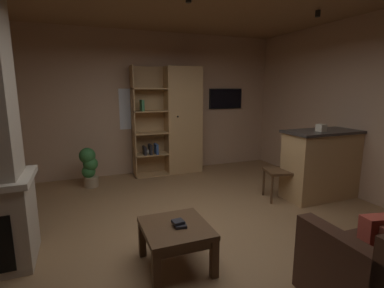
{
  "coord_description": "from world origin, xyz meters",
  "views": [
    {
      "loc": [
        -1.31,
        -2.98,
        1.75
      ],
      "look_at": [
        0.0,
        0.4,
        1.05
      ],
      "focal_mm": 27.15,
      "sensor_mm": 36.0,
      "label": 1
    }
  ],
  "objects_px": {
    "kitchen_bar_counter": "(327,163)",
    "table_book_1": "(178,222)",
    "dining_chair": "(285,167)",
    "table_book_0": "(181,225)",
    "coffee_table": "(176,234)",
    "wall_mounted_tv": "(226,99)",
    "bookshelf_cabinet": "(179,121)",
    "potted_floor_plant": "(89,166)",
    "tissue_box": "(321,128)"
  },
  "relations": [
    {
      "from": "bookshelf_cabinet",
      "to": "wall_mounted_tv",
      "type": "height_order",
      "value": "bookshelf_cabinet"
    },
    {
      "from": "coffee_table",
      "to": "table_book_1",
      "type": "relative_size",
      "value": 6.43
    },
    {
      "from": "table_book_1",
      "to": "potted_floor_plant",
      "type": "xyz_separation_m",
      "value": [
        -0.72,
        2.84,
        -0.09
      ]
    },
    {
      "from": "kitchen_bar_counter",
      "to": "table_book_1",
      "type": "xyz_separation_m",
      "value": [
        -2.85,
        -0.95,
        -0.08
      ]
    },
    {
      "from": "tissue_box",
      "to": "wall_mounted_tv",
      "type": "bearing_deg",
      "value": 97.54
    },
    {
      "from": "dining_chair",
      "to": "potted_floor_plant",
      "type": "height_order",
      "value": "dining_chair"
    },
    {
      "from": "dining_chair",
      "to": "wall_mounted_tv",
      "type": "relative_size",
      "value": 1.17
    },
    {
      "from": "kitchen_bar_counter",
      "to": "dining_chair",
      "type": "distance_m",
      "value": 0.72
    },
    {
      "from": "dining_chair",
      "to": "potted_floor_plant",
      "type": "bearing_deg",
      "value": 148.77
    },
    {
      "from": "dining_chair",
      "to": "table_book_1",
      "type": "bearing_deg",
      "value": -152.84
    },
    {
      "from": "table_book_0",
      "to": "dining_chair",
      "type": "bearing_deg",
      "value": 27.93
    },
    {
      "from": "bookshelf_cabinet",
      "to": "tissue_box",
      "type": "relative_size",
      "value": 18.11
    },
    {
      "from": "coffee_table",
      "to": "wall_mounted_tv",
      "type": "relative_size",
      "value": 0.86
    },
    {
      "from": "bookshelf_cabinet",
      "to": "table_book_1",
      "type": "bearing_deg",
      "value": -108.89
    },
    {
      "from": "kitchen_bar_counter",
      "to": "dining_chair",
      "type": "relative_size",
      "value": 1.6
    },
    {
      "from": "wall_mounted_tv",
      "to": "table_book_0",
      "type": "bearing_deg",
      "value": -123.49
    },
    {
      "from": "kitchen_bar_counter",
      "to": "wall_mounted_tv",
      "type": "bearing_deg",
      "value": 103.43
    },
    {
      "from": "bookshelf_cabinet",
      "to": "tissue_box",
      "type": "height_order",
      "value": "bookshelf_cabinet"
    },
    {
      "from": "tissue_box",
      "to": "table_book_0",
      "type": "relative_size",
      "value": 1.1
    },
    {
      "from": "kitchen_bar_counter",
      "to": "table_book_1",
      "type": "height_order",
      "value": "kitchen_bar_counter"
    },
    {
      "from": "table_book_0",
      "to": "bookshelf_cabinet",
      "type": "bearing_deg",
      "value": 71.54
    },
    {
      "from": "kitchen_bar_counter",
      "to": "coffee_table",
      "type": "bearing_deg",
      "value": -161.96
    },
    {
      "from": "tissue_box",
      "to": "coffee_table",
      "type": "height_order",
      "value": "tissue_box"
    },
    {
      "from": "tissue_box",
      "to": "potted_floor_plant",
      "type": "bearing_deg",
      "value": 149.46
    },
    {
      "from": "table_book_1",
      "to": "potted_floor_plant",
      "type": "bearing_deg",
      "value": 104.29
    },
    {
      "from": "bookshelf_cabinet",
      "to": "potted_floor_plant",
      "type": "distance_m",
      "value": 1.96
    },
    {
      "from": "table_book_0",
      "to": "table_book_1",
      "type": "relative_size",
      "value": 1.03
    },
    {
      "from": "kitchen_bar_counter",
      "to": "potted_floor_plant",
      "type": "height_order",
      "value": "kitchen_bar_counter"
    },
    {
      "from": "coffee_table",
      "to": "wall_mounted_tv",
      "type": "distance_m",
      "value": 4.23
    },
    {
      "from": "tissue_box",
      "to": "potted_floor_plant",
      "type": "height_order",
      "value": "tissue_box"
    },
    {
      "from": "dining_chair",
      "to": "kitchen_bar_counter",
      "type": "bearing_deg",
      "value": -12.14
    },
    {
      "from": "dining_chair",
      "to": "table_book_0",
      "type": "bearing_deg",
      "value": -152.07
    },
    {
      "from": "bookshelf_cabinet",
      "to": "table_book_1",
      "type": "distance_m",
      "value": 3.4
    },
    {
      "from": "bookshelf_cabinet",
      "to": "tissue_box",
      "type": "bearing_deg",
      "value": -56.47
    },
    {
      "from": "dining_chair",
      "to": "wall_mounted_tv",
      "type": "bearing_deg",
      "value": 86.84
    },
    {
      "from": "coffee_table",
      "to": "wall_mounted_tv",
      "type": "xyz_separation_m",
      "value": [
        2.29,
        3.36,
        1.17
      ]
    },
    {
      "from": "table_book_0",
      "to": "coffee_table",
      "type": "bearing_deg",
      "value": 131.11
    },
    {
      "from": "tissue_box",
      "to": "wall_mounted_tv",
      "type": "relative_size",
      "value": 0.15
    },
    {
      "from": "coffee_table",
      "to": "dining_chair",
      "type": "bearing_deg",
      "value": 26.66
    },
    {
      "from": "kitchen_bar_counter",
      "to": "bookshelf_cabinet",
      "type": "bearing_deg",
      "value": 128.52
    },
    {
      "from": "table_book_1",
      "to": "potted_floor_plant",
      "type": "relative_size",
      "value": 0.15
    },
    {
      "from": "bookshelf_cabinet",
      "to": "table_book_1",
      "type": "height_order",
      "value": "bookshelf_cabinet"
    },
    {
      "from": "bookshelf_cabinet",
      "to": "potted_floor_plant",
      "type": "relative_size",
      "value": 3.04
    },
    {
      "from": "table_book_0",
      "to": "tissue_box",
      "type": "bearing_deg",
      "value": 19.3
    },
    {
      "from": "bookshelf_cabinet",
      "to": "potted_floor_plant",
      "type": "bearing_deg",
      "value": -169.71
    },
    {
      "from": "bookshelf_cabinet",
      "to": "coffee_table",
      "type": "height_order",
      "value": "bookshelf_cabinet"
    },
    {
      "from": "dining_chair",
      "to": "potted_floor_plant",
      "type": "xyz_separation_m",
      "value": [
        -2.87,
        1.74,
        -0.15
      ]
    },
    {
      "from": "coffee_table",
      "to": "table_book_0",
      "type": "distance_m",
      "value": 0.11
    },
    {
      "from": "dining_chair",
      "to": "tissue_box",
      "type": "bearing_deg",
      "value": -26.01
    },
    {
      "from": "coffee_table",
      "to": "potted_floor_plant",
      "type": "relative_size",
      "value": 0.95
    }
  ]
}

